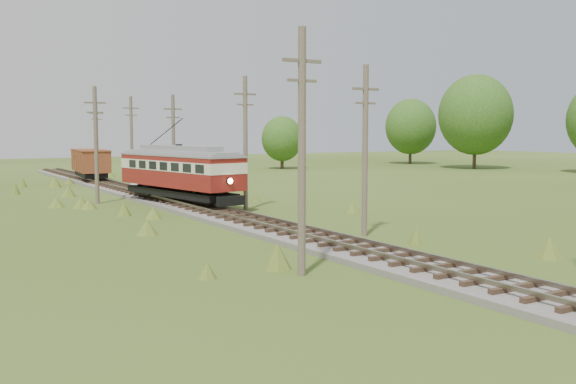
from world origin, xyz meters
TOP-DOWN VIEW (x-y plane):
  - railbed_main at (0.00, 34.00)m, footprint 3.60×96.00m
  - streetcar at (0.00, 35.00)m, footprint 4.92×12.57m
  - gondola at (0.00, 60.34)m, footprint 3.63×8.96m
  - gravel_pile at (2.71, 51.65)m, footprint 2.96×3.14m
  - utility_pole_r_2 at (3.30, 18.00)m, footprint 1.60×0.30m
  - utility_pole_r_3 at (3.20, 31.00)m, footprint 1.60×0.30m
  - utility_pole_r_4 at (3.00, 44.00)m, footprint 1.60×0.30m
  - utility_pole_r_5 at (3.40, 57.00)m, footprint 1.60×0.30m
  - utility_pole_r_6 at (3.20, 70.00)m, footprint 1.60×0.30m
  - utility_pole_l_a at (-4.20, 12.00)m, footprint 1.60×0.30m
  - utility_pole_l_b at (-4.50, 40.00)m, footprint 1.60×0.30m
  - tree_right_4 at (54.00, 58.00)m, footprint 10.50×10.50m
  - tree_right_5 at (56.00, 74.00)m, footprint 8.40×8.40m
  - tree_mid_b at (30.00, 72.00)m, footprint 5.88×5.88m

SIDE VIEW (x-z plane):
  - railbed_main at x=0.00m, z-range -0.09..0.48m
  - gravel_pile at x=2.71m, z-range -0.03..1.04m
  - gondola at x=0.00m, z-range 0.68..3.58m
  - streetcar at x=0.00m, z-range -0.20..5.48m
  - utility_pole_r_4 at x=3.00m, z-range 0.12..8.52m
  - tree_mid_b at x=30.00m, z-range 0.54..8.12m
  - utility_pole_r_2 at x=3.30m, z-range 0.12..8.72m
  - utility_pole_l_b at x=-4.50m, z-range 0.12..8.72m
  - utility_pole_r_6 at x=3.20m, z-range 0.12..8.82m
  - utility_pole_r_5 at x=3.40m, z-range 0.13..9.03m
  - utility_pole_r_3 at x=3.20m, z-range 0.13..9.13m
  - utility_pole_l_a at x=-4.20m, z-range 0.13..9.13m
  - tree_right_5 at x=56.00m, z-range 0.78..11.60m
  - tree_right_4 at x=54.00m, z-range 0.98..14.51m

